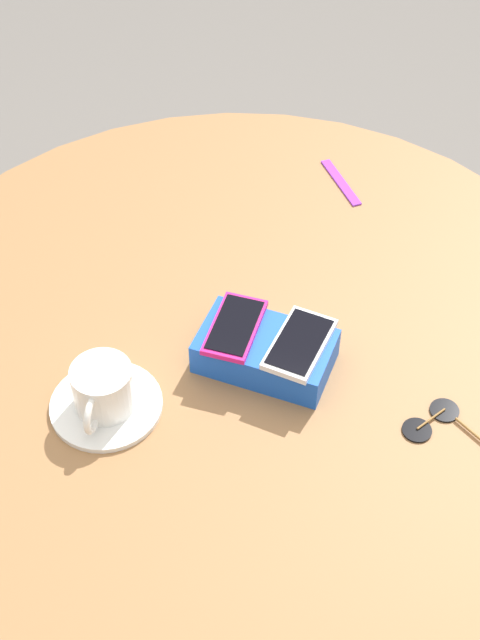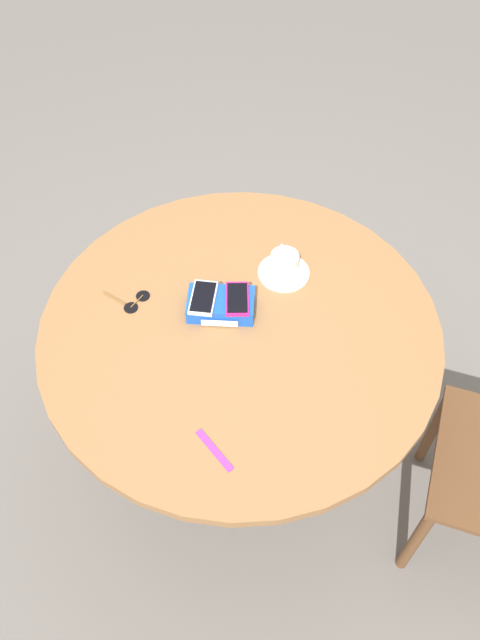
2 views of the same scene
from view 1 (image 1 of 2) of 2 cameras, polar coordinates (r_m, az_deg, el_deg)
ground_plane at (r=1.94m, az=-0.00°, el=-16.51°), size 8.00×8.00×0.00m
round_table at (r=1.37m, az=-0.00°, el=-3.72°), size 1.10×1.10×0.79m
phone_box at (r=1.23m, az=1.64°, el=-1.99°), size 0.20×0.14×0.05m
phone_white at (r=1.20m, az=3.84°, el=-1.52°), size 0.10×0.13×0.01m
phone_magenta at (r=1.22m, az=-0.16°, el=-0.45°), size 0.08×0.12×0.01m
saucer at (r=1.21m, az=-8.55°, el=-5.41°), size 0.15×0.15×0.01m
coffee_cup at (r=1.18m, az=-8.79°, el=-4.34°), size 0.08×0.11×0.07m
lanyard_strap at (r=1.55m, az=6.47°, el=8.75°), size 0.08×0.12×0.00m
sunglasses at (r=1.21m, az=12.47°, el=-6.41°), size 0.13×0.09×0.01m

